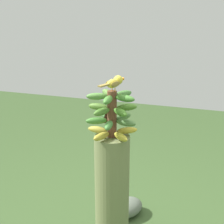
{
  "coord_description": "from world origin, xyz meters",
  "views": [
    {
      "loc": [
        -1.61,
        -0.55,
        1.63
      ],
      "look_at": [
        0.0,
        0.0,
        1.1
      ],
      "focal_mm": 50.49,
      "sensor_mm": 36.0,
      "label": 1
    }
  ],
  "objects_px": {
    "banana_bunch": "(112,114)",
    "perched_bird": "(115,82)",
    "banana_tree": "(112,207)",
    "garden_rock": "(126,207)"
  },
  "relations": [
    {
      "from": "banana_bunch",
      "to": "perched_bird",
      "type": "height_order",
      "value": "perched_bird"
    },
    {
      "from": "banana_bunch",
      "to": "perched_bird",
      "type": "distance_m",
      "value": 0.19
    },
    {
      "from": "banana_tree",
      "to": "banana_bunch",
      "type": "relative_size",
      "value": 3.11
    },
    {
      "from": "banana_tree",
      "to": "perched_bird",
      "type": "xyz_separation_m",
      "value": [
        0.01,
        -0.01,
        0.8
      ]
    },
    {
      "from": "banana_tree",
      "to": "garden_rock",
      "type": "relative_size",
      "value": 3.17
    },
    {
      "from": "banana_tree",
      "to": "banana_bunch",
      "type": "distance_m",
      "value": 0.61
    },
    {
      "from": "banana_tree",
      "to": "banana_bunch",
      "type": "bearing_deg",
      "value": 60.03
    },
    {
      "from": "banana_bunch",
      "to": "garden_rock",
      "type": "bearing_deg",
      "value": 7.26
    },
    {
      "from": "banana_bunch",
      "to": "garden_rock",
      "type": "relative_size",
      "value": 1.02
    },
    {
      "from": "garden_rock",
      "to": "perched_bird",
      "type": "bearing_deg",
      "value": -171.22
    }
  ]
}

